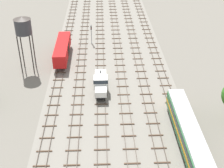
# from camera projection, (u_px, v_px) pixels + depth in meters

# --- Properties ---
(ground_plane) EXTENTS (480.00, 480.00, 0.00)m
(ground_plane) POSITION_uv_depth(u_px,v_px,m) (110.00, 65.00, 71.81)
(ground_plane) COLOR slate
(ballast_bed) EXTENTS (25.65, 176.00, 0.01)m
(ballast_bed) POSITION_uv_depth(u_px,v_px,m) (110.00, 65.00, 71.81)
(ballast_bed) COLOR gray
(ballast_bed) RESTS_ON ground
(track_far_left) EXTENTS (2.40, 126.00, 0.29)m
(track_far_left) POSITION_uv_depth(u_px,v_px,m) (62.00, 63.00, 72.24)
(track_far_left) COLOR #47382D
(track_far_left) RESTS_ON ground
(track_left) EXTENTS (2.40, 126.00, 0.29)m
(track_left) POSITION_uv_depth(u_px,v_px,m) (81.00, 63.00, 72.38)
(track_left) COLOR #47382D
(track_left) RESTS_ON ground
(track_centre_left) EXTENTS (2.40, 126.00, 0.29)m
(track_centre_left) POSITION_uv_depth(u_px,v_px,m) (100.00, 62.00, 72.52)
(track_centre_left) COLOR #47382D
(track_centre_left) RESTS_ON ground
(track_centre) EXTENTS (2.40, 126.00, 0.29)m
(track_centre) POSITION_uv_depth(u_px,v_px,m) (120.00, 62.00, 72.66)
(track_centre) COLOR #47382D
(track_centre) RESTS_ON ground
(track_centre_right) EXTENTS (2.40, 126.00, 0.29)m
(track_centre_right) POSITION_uv_depth(u_px,v_px,m) (138.00, 62.00, 72.81)
(track_centre_right) COLOR #47382D
(track_centre_right) RESTS_ON ground
(track_right) EXTENTS (2.40, 126.00, 0.29)m
(track_right) POSITION_uv_depth(u_px,v_px,m) (157.00, 61.00, 72.95)
(track_right) COLOR #47382D
(track_right) RESTS_ON ground
(diesel_railcar_right_nearest) EXTENTS (2.96, 20.50, 3.80)m
(diesel_railcar_right_nearest) POSITION_uv_depth(u_px,v_px,m) (189.00, 134.00, 47.55)
(diesel_railcar_right_nearest) COLOR #286638
(diesel_railcar_right_nearest) RESTS_ON ground
(shunter_loco_centre_left_near) EXTENTS (2.74, 8.46, 3.10)m
(shunter_loco_centre_left_near) POSITION_uv_depth(u_px,v_px,m) (101.00, 82.00, 61.29)
(shunter_loco_centre_left_near) COLOR white
(shunter_loco_centre_left_near) RESTS_ON ground
(freight_boxcar_far_left_mid) EXTENTS (2.87, 14.00, 3.60)m
(freight_boxcar_far_left_mid) POSITION_uv_depth(u_px,v_px,m) (62.00, 49.00, 73.06)
(freight_boxcar_far_left_mid) COLOR red
(freight_boxcar_far_left_mid) RESTS_ON ground
(water_tower) EXTENTS (3.51, 3.51, 12.06)m
(water_tower) POSITION_uv_depth(u_px,v_px,m) (23.00, 27.00, 64.46)
(water_tower) COLOR #2D2826
(water_tower) RESTS_ON ground
(signal_post_nearest) EXTENTS (0.28, 0.47, 4.87)m
(signal_post_nearest) POSITION_uv_depth(u_px,v_px,m) (91.00, 32.00, 80.16)
(signal_post_nearest) COLOR gray
(signal_post_nearest) RESTS_ON ground
(signal_post_near) EXTENTS (0.28, 0.47, 4.80)m
(signal_post_near) POSITION_uv_depth(u_px,v_px,m) (91.00, 33.00, 79.80)
(signal_post_near) COLOR gray
(signal_post_near) RESTS_ON ground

